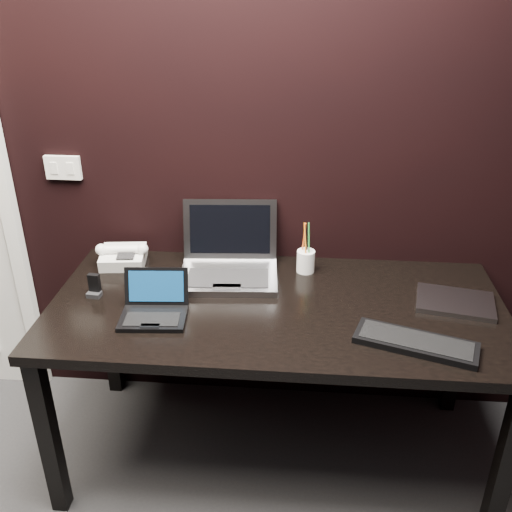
# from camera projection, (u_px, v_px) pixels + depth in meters

# --- Properties ---
(wall_back) EXTENTS (4.00, 0.00, 4.00)m
(wall_back) POSITION_uv_depth(u_px,v_px,m) (209.00, 127.00, 2.26)
(wall_back) COLOR black
(wall_back) RESTS_ON ground
(wall_switch) EXTENTS (0.15, 0.02, 0.10)m
(wall_switch) POSITION_uv_depth(u_px,v_px,m) (63.00, 168.00, 2.38)
(wall_switch) COLOR silver
(wall_switch) RESTS_ON wall_back
(desk) EXTENTS (1.70, 0.80, 0.74)m
(desk) POSITION_uv_depth(u_px,v_px,m) (276.00, 321.00, 2.17)
(desk) COLOR black
(desk) RESTS_ON ground
(netbook) EXTENTS (0.25, 0.22, 0.15)m
(netbook) POSITION_uv_depth(u_px,v_px,m) (154.00, 309.00, 2.04)
(netbook) COLOR black
(netbook) RESTS_ON desk
(silver_laptop) EXTENTS (0.41, 0.38, 0.27)m
(silver_laptop) POSITION_uv_depth(u_px,v_px,m) (229.00, 263.00, 2.31)
(silver_laptop) COLOR #A2A1A7
(silver_laptop) RESTS_ON desk
(ext_keyboard) EXTENTS (0.42, 0.25, 0.03)m
(ext_keyboard) POSITION_uv_depth(u_px,v_px,m) (416.00, 343.00, 1.89)
(ext_keyboard) COLOR black
(ext_keyboard) RESTS_ON desk
(closed_laptop) EXTENTS (0.31, 0.25, 0.02)m
(closed_laptop) POSITION_uv_depth(u_px,v_px,m) (455.00, 302.00, 2.12)
(closed_laptop) COLOR gray
(closed_laptop) RESTS_ON desk
(desk_phone) EXTENTS (0.22, 0.19, 0.11)m
(desk_phone) POSITION_uv_depth(u_px,v_px,m) (123.00, 256.00, 2.40)
(desk_phone) COLOR silver
(desk_phone) RESTS_ON desk
(mobile_phone) EXTENTS (0.06, 0.05, 0.09)m
(mobile_phone) POSITION_uv_depth(u_px,v_px,m) (95.00, 288.00, 2.17)
(mobile_phone) COLOR black
(mobile_phone) RESTS_ON desk
(pen_cup) EXTENTS (0.08, 0.08, 0.22)m
(pen_cup) POSITION_uv_depth(u_px,v_px,m) (306.00, 260.00, 2.34)
(pen_cup) COLOR white
(pen_cup) RESTS_ON desk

